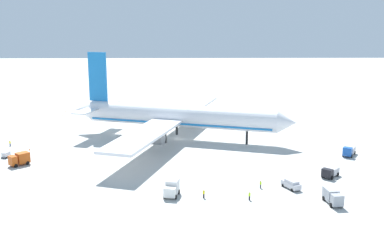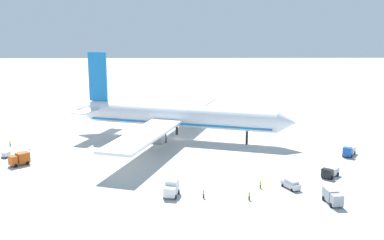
{
  "view_description": "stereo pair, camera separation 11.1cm",
  "coord_description": "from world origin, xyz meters",
  "views": [
    {
      "loc": [
        1.16,
        -132.08,
        34.71
      ],
      "look_at": [
        3.56,
        3.8,
        5.02
      ],
      "focal_mm": 42.74,
      "sensor_mm": 36.0,
      "label": 1
    },
    {
      "loc": [
        1.28,
        -132.09,
        34.71
      ],
      "look_at": [
        3.56,
        3.8,
        5.02
      ],
      "focal_mm": 42.74,
      "sensor_mm": 36.0,
      "label": 2
    }
  ],
  "objects": [
    {
      "name": "baggage_cart_2",
      "position": [
        -45.02,
        -17.71,
        0.8
      ],
      "size": [
        2.07,
        3.25,
        1.46
      ],
      "color": "#595B60",
      "rests_on": "ground"
    },
    {
      "name": "ground_worker_2",
      "position": [
        -48.02,
        -6.84,
        0.82
      ],
      "size": [
        0.44,
        0.44,
        1.61
      ],
      "color": "navy",
      "rests_on": "ground"
    },
    {
      "name": "ground_worker_3",
      "position": [
        14.0,
        -47.58,
        0.88
      ],
      "size": [
        0.54,
        0.54,
        1.72
      ],
      "color": "black",
      "rests_on": "ground"
    },
    {
      "name": "ground_worker_0",
      "position": [
        5.02,
        -46.34,
        0.91
      ],
      "size": [
        0.55,
        0.55,
        1.77
      ],
      "color": "black",
      "rests_on": "ground"
    },
    {
      "name": "airliner",
      "position": [
        -1.28,
        0.44,
        6.96
      ],
      "size": [
        67.33,
        77.29,
        25.32
      ],
      "color": "white",
      "rests_on": "ground"
    },
    {
      "name": "service_truck_2",
      "position": [
        34.22,
        -34.25,
        1.22
      ],
      "size": [
        4.86,
        5.01,
        2.27
      ],
      "color": "black",
      "rests_on": "ground"
    },
    {
      "name": "ground_worker_1",
      "position": [
        17.27,
        -41.09,
        0.83
      ],
      "size": [
        0.46,
        0.46,
        1.64
      ],
      "color": "#3F3F47",
      "rests_on": "ground"
    },
    {
      "name": "service_truck_5",
      "position": [
        44.41,
        -17.65,
        1.33
      ],
      "size": [
        4.85,
        5.96,
        2.62
      ],
      "color": "#194CA5",
      "rests_on": "ground"
    },
    {
      "name": "baggage_cart_0",
      "position": [
        7.84,
        43.26,
        0.75
      ],
      "size": [
        3.37,
        1.72,
        1.36
      ],
      "color": "#595B60",
      "rests_on": "ground"
    },
    {
      "name": "baggage_cart_1",
      "position": [
        36.14,
        30.87,
        0.75
      ],
      "size": [
        2.76,
        2.39,
        1.37
      ],
      "color": "#595B60",
      "rests_on": "ground"
    },
    {
      "name": "traffic_cone_2",
      "position": [
        -41.15,
        -11.26,
        0.28
      ],
      "size": [
        0.36,
        0.36,
        0.55
      ],
      "primitive_type": "cone",
      "color": "orange",
      "rests_on": "ground"
    },
    {
      "name": "traffic_cone_1",
      "position": [
        -43.79,
        34.23,
        0.28
      ],
      "size": [
        0.36,
        0.36,
        0.55
      ],
      "primitive_type": "cone",
      "color": "orange",
      "rests_on": "ground"
    },
    {
      "name": "traffic_cone_0",
      "position": [
        -44.79,
        41.62,
        0.28
      ],
      "size": [
        0.36,
        0.36,
        0.55
      ],
      "primitive_type": "cone",
      "color": "orange",
      "rests_on": "ground"
    },
    {
      "name": "service_truck_1",
      "position": [
        -39.11,
        -24.36,
        1.65
      ],
      "size": [
        4.87,
        4.92,
        3.04
      ],
      "color": "#BF4C14",
      "rests_on": "ground"
    },
    {
      "name": "ground_plane",
      "position": [
        0.0,
        0.0,
        0.0
      ],
      "size": [
        600.0,
        600.0,
        0.0
      ],
      "primitive_type": "plane",
      "color": "#B2B2AD"
    },
    {
      "name": "service_van",
      "position": [
        23.66,
        -41.44,
        1.03
      ],
      "size": [
        3.68,
        5.01,
        1.97
      ],
      "color": "silver",
      "rests_on": "ground"
    },
    {
      "name": "service_truck_4",
      "position": [
        -1.38,
        -44.99,
        1.67
      ],
      "size": [
        3.35,
        4.91,
        3.21
      ],
      "color": "white",
      "rests_on": "ground"
    },
    {
      "name": "service_truck_0",
      "position": [
        29.81,
        -49.64,
        1.52
      ],
      "size": [
        2.87,
        5.55,
        2.71
      ],
      "color": "#999EA5",
      "rests_on": "ground"
    }
  ]
}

